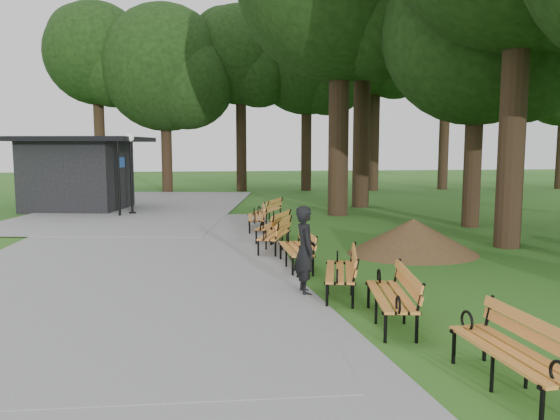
{
  "coord_description": "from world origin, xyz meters",
  "views": [
    {
      "loc": [
        -2.01,
        -10.59,
        2.76
      ],
      "look_at": [
        -0.16,
        3.27,
        1.1
      ],
      "focal_mm": 34.4,
      "sensor_mm": 36.0,
      "label": 1
    }
  ],
  "objects": [
    {
      "name": "bench_2",
      "position": [
        0.39,
        -1.07,
        0.44
      ],
      "size": [
        1.08,
        2.0,
        0.88
      ],
      "primitive_type": null,
      "rotation": [
        0.0,
        0.0,
        -1.81
      ],
      "color": "orange",
      "rests_on": "ground"
    },
    {
      "name": "person",
      "position": [
        -0.24,
        -0.91,
        0.83
      ],
      "size": [
        0.44,
        0.64,
        1.67
      ],
      "primitive_type": "imported",
      "rotation": [
        0.0,
        0.0,
        1.65
      ],
      "color": "black",
      "rests_on": "ground"
    },
    {
      "name": "lamp_post",
      "position": [
        -5.11,
        11.72,
        2.34
      ],
      "size": [
        0.32,
        0.32,
        3.27
      ],
      "color": "black",
      "rests_on": "ground"
    },
    {
      "name": "bench_0",
      "position": [
        1.34,
        -5.16,
        0.44
      ],
      "size": [
        0.79,
        1.94,
        0.88
      ],
      "primitive_type": null,
      "rotation": [
        0.0,
        0.0,
        -1.49
      ],
      "color": "orange",
      "rests_on": "ground"
    },
    {
      "name": "kiosk",
      "position": [
        -7.64,
        13.7,
        1.58
      ],
      "size": [
        5.83,
        5.31,
        3.17
      ],
      "primitive_type": null,
      "rotation": [
        0.0,
        0.0,
        -0.2
      ],
      "color": "black",
      "rests_on": "ground"
    },
    {
      "name": "ground",
      "position": [
        0.0,
        0.0,
        0.0
      ],
      "size": [
        100.0,
        100.0,
        0.0
      ],
      "primitive_type": "plane",
      "color": "#265C1A",
      "rests_on": "ground"
    },
    {
      "name": "lawn_tree_1",
      "position": [
        6.96,
        6.74,
        6.65
      ],
      "size": [
        6.44,
        6.44,
        9.9
      ],
      "color": "black",
      "rests_on": "ground"
    },
    {
      "name": "bench_1",
      "position": [
        0.77,
        -2.77,
        0.44
      ],
      "size": [
        0.92,
        1.98,
        0.88
      ],
      "primitive_type": null,
      "rotation": [
        0.0,
        0.0,
        -1.72
      ],
      "color": "orange",
      "rests_on": "ground"
    },
    {
      "name": "tree_backdrop",
      "position": [
        6.14,
        22.69,
        8.19
      ],
      "size": [
        36.91,
        9.71,
        16.38
      ],
      "primitive_type": null,
      "color": "black",
      "rests_on": "ground"
    },
    {
      "name": "dirt_mound",
      "position": [
        3.21,
        2.5,
        0.46
      ],
      "size": [
        2.85,
        2.85,
        0.91
      ],
      "primitive_type": "cone",
      "color": "#47301C",
      "rests_on": "ground"
    },
    {
      "name": "bench_3",
      "position": [
        -0.06,
        1.25,
        0.44
      ],
      "size": [
        0.68,
        1.91,
        0.88
      ],
      "primitive_type": null,
      "rotation": [
        0.0,
        0.0,
        -1.55
      ],
      "color": "orange",
      "rests_on": "ground"
    },
    {
      "name": "path",
      "position": [
        -4.0,
        3.0,
        0.03
      ],
      "size": [
        12.0,
        38.0,
        0.06
      ],
      "primitive_type": "cube",
      "color": "gray",
      "rests_on": "ground"
    },
    {
      "name": "bench_4",
      "position": [
        -0.31,
        3.27,
        0.44
      ],
      "size": [
        1.25,
        2.0,
        0.88
      ],
      "primitive_type": null,
      "rotation": [
        0.0,
        0.0,
        -1.92
      ],
      "color": "orange",
      "rests_on": "ground"
    },
    {
      "name": "bench_5",
      "position": [
        -0.16,
        4.85,
        0.44
      ],
      "size": [
        1.39,
        1.99,
        0.88
      ],
      "primitive_type": null,
      "rotation": [
        0.0,
        0.0,
        -2.01
      ],
      "color": "orange",
      "rests_on": "ground"
    },
    {
      "name": "bench_6",
      "position": [
        -0.48,
        6.8,
        0.44
      ],
      "size": [
        0.77,
        1.94,
        0.88
      ],
      "primitive_type": null,
      "rotation": [
        0.0,
        0.0,
        -1.64
      ],
      "color": "orange",
      "rests_on": "ground"
    },
    {
      "name": "bench_7",
      "position": [
        0.14,
        8.8,
        0.44
      ],
      "size": [
        1.38,
        1.99,
        0.88
      ],
      "primitive_type": null,
      "rotation": [
        0.0,
        0.0,
        -2.01
      ],
      "color": "orange",
      "rests_on": "ground"
    }
  ]
}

